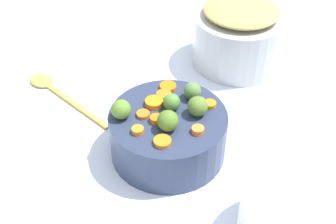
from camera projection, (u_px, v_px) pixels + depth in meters
tabletop at (185, 157)px, 0.98m from camera, size 2.40×2.40×0.02m
serving_bowl_carrots at (168, 134)px, 0.95m from camera, size 0.25×0.25×0.10m
metal_pot at (238, 39)px, 1.20m from camera, size 0.24×0.24×0.14m
stuffing_mound at (242, 10)px, 1.14m from camera, size 0.20×0.20×0.03m
carrot_slice_0 at (156, 119)px, 0.90m from camera, size 0.03×0.03×0.01m
carrot_slice_1 at (168, 87)px, 0.98m from camera, size 0.05×0.05×0.01m
carrot_slice_2 at (210, 104)px, 0.94m from camera, size 0.04×0.04×0.01m
carrot_slice_3 at (138, 130)px, 0.87m from camera, size 0.02×0.02×0.01m
carrot_slice_4 at (143, 114)px, 0.91m from camera, size 0.03×0.03×0.01m
carrot_slice_5 at (198, 130)px, 0.87m from camera, size 0.03×0.03×0.01m
carrot_slice_6 at (154, 103)px, 0.94m from camera, size 0.05×0.05×0.01m
carrot_slice_7 at (162, 141)px, 0.85m from camera, size 0.04×0.04×0.01m
carrot_slice_8 at (164, 95)px, 0.96m from camera, size 0.04×0.04×0.01m
brussels_sprout_0 at (192, 91)px, 0.95m from camera, size 0.04×0.04×0.04m
brussels_sprout_1 at (197, 105)px, 0.91m from camera, size 0.04×0.04×0.04m
brussels_sprout_2 at (168, 121)px, 0.87m from camera, size 0.04×0.04×0.04m
brussels_sprout_3 at (121, 109)px, 0.90m from camera, size 0.04×0.04×0.04m
brussels_sprout_4 at (172, 102)px, 0.92m from camera, size 0.04×0.04×0.04m
wooden_spoon at (53, 89)px, 1.14m from camera, size 0.13×0.29×0.01m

